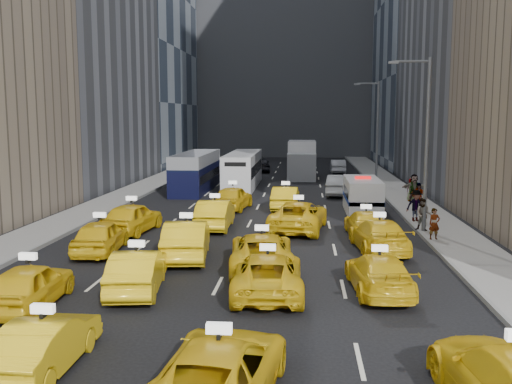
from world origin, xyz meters
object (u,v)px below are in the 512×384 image
city_bus (243,170)px  taxi_2 (219,370)px  double_decker (196,172)px  nypd_van (362,196)px  pedestrian_0 (434,224)px  box_truck (302,160)px  taxi_1 (45,344)px

city_bus → taxi_2: bearing=-89.0°
double_decker → city_bus: double_decker is taller
taxi_2 → double_decker: 35.20m
nypd_van → pedestrian_0: bearing=-65.1°
nypd_van → box_truck: 20.63m
taxi_1 → double_decker: bearing=-85.3°
taxi_2 → box_truck: (1.53, 44.86, 1.05)m
double_decker → pedestrian_0: size_ratio=6.92×
taxi_2 → pedestrian_0: (8.06, 16.30, 0.19)m
double_decker → box_truck: (8.59, 10.39, 0.26)m
box_truck → double_decker: bearing=-137.5°
double_decker → taxi_1: bearing=-84.2°
taxi_1 → nypd_van: bearing=-112.6°
double_decker → box_truck: box_truck is taller
taxi_2 → double_decker: double_decker is taller
nypd_van → city_bus: (-8.93, 12.64, 0.40)m
taxi_2 → pedestrian_0: 18.19m
taxi_2 → nypd_van: (5.45, 24.63, 0.33)m
taxi_1 → pedestrian_0: size_ratio=2.64×
taxi_2 → box_truck: size_ratio=0.63×
city_bus → taxi_1: bearing=-95.8°
double_decker → city_bus: (3.58, 2.79, -0.06)m
taxi_1 → city_bus: bearing=-91.3°
taxi_2 → pedestrian_0: bearing=-110.5°
nypd_van → double_decker: size_ratio=0.53×
city_bus → pedestrian_0: 23.94m
taxi_1 → pedestrian_0: bearing=-129.3°
double_decker → nypd_van: bearing=-37.0°
taxi_1 → box_truck: 44.10m
box_truck → city_bus: bearing=-131.3°
taxi_1 → double_decker: double_decker is taller
taxi_1 → double_decker: 33.41m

